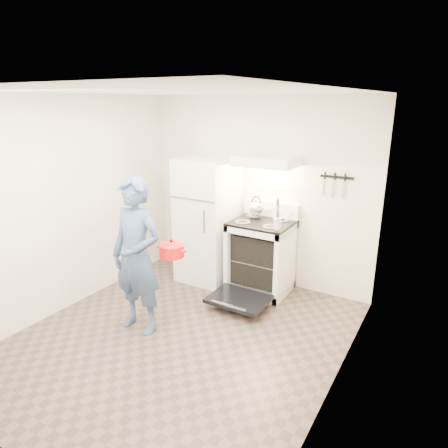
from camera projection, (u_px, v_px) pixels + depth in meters
The scene contains 15 objects.
floor at pixel (180, 338), 4.25m from camera, with size 3.60×3.60×0.00m, color brown.
back_wall at pixel (257, 192), 5.36m from camera, with size 3.20×0.02×2.50m, color white.
refrigerator at pixel (207, 220), 5.48m from camera, with size 0.70×0.70×1.70m, color white.
stove_body at pixel (261, 257), 5.22m from camera, with size 0.76×0.65×0.92m, color white.
cooktop at pixel (262, 223), 5.08m from camera, with size 0.76×0.65×0.03m, color black.
backsplash at pixel (271, 209), 5.28m from camera, with size 0.76×0.07×0.20m, color white.
oven_door at pixel (239, 299), 4.83m from camera, with size 0.70×0.54×0.04m, color black.
oven_rack at pixel (261, 259), 5.23m from camera, with size 0.60×0.52×0.01m, color slate.
range_hood at pixel (266, 161), 4.91m from camera, with size 0.76×0.50×0.12m, color white.
knife_strip at pixel (337, 177), 4.75m from camera, with size 0.40×0.02×0.03m, color black.
pizza_stone at pixel (255, 259), 5.19m from camera, with size 0.33×0.33×0.02m, color #947653.
tea_kettle at pixel (256, 207), 5.17m from camera, with size 0.24×0.20×0.30m, color silver, non-canonical shape.
utensil_jar at pixel (277, 223), 4.68m from camera, with size 0.09×0.09×0.13m, color silver.
person at pixel (137, 257), 4.21m from camera, with size 0.62×0.41×1.70m, color #324A6A.
dutch_oven at pixel (172, 251), 4.30m from camera, with size 0.35×0.28×0.23m, color red, non-canonical shape.
Camera 1 is at (2.29, -2.95, 2.42)m, focal length 32.00 mm.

